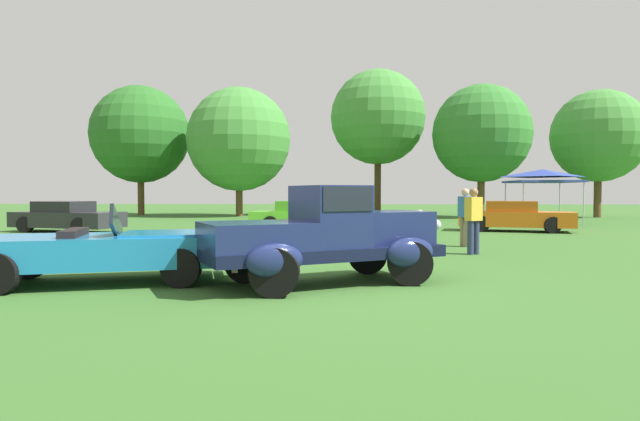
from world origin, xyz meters
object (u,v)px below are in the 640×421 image
at_px(show_car_lime, 305,216).
at_px(spectator_between_cars, 473,219).
at_px(feature_pickup_truck, 325,234).
at_px(show_car_charcoal, 66,217).
at_px(canopy_tent_left_field, 543,175).
at_px(neighbor_convertible, 108,250).
at_px(show_car_orange, 515,216).
at_px(spectator_near_truck, 465,215).

xyz_separation_m(show_car_lime, spectator_between_cars, (4.89, -7.85, 0.31)).
relative_size(feature_pickup_truck, show_car_charcoal, 0.92).
bearing_deg(canopy_tent_left_field, neighbor_convertible, -128.07).
relative_size(neighbor_convertible, canopy_tent_left_field, 1.54).
height_order(neighbor_convertible, spectator_between_cars, spectator_between_cars).
distance_m(show_car_charcoal, spectator_between_cars, 15.84).
bearing_deg(neighbor_convertible, show_car_lime, 78.57).
distance_m(show_car_charcoal, show_car_orange, 17.91).
bearing_deg(neighbor_convertible, spectator_between_cars, 31.65).
xyz_separation_m(feature_pickup_truck, canopy_tent_left_field, (10.14, 17.76, 1.56)).
relative_size(show_car_orange, canopy_tent_left_field, 1.50).
bearing_deg(feature_pickup_truck, canopy_tent_left_field, 60.28).
bearing_deg(show_car_charcoal, show_car_orange, 4.05).
xyz_separation_m(feature_pickup_truck, show_car_charcoal, (-10.68, 11.37, -0.26)).
height_order(show_car_orange, spectator_between_cars, spectator_between_cars).
bearing_deg(spectator_between_cars, spectator_near_truck, 83.41).
bearing_deg(canopy_tent_left_field, show_car_orange, -119.99).
bearing_deg(spectator_between_cars, show_car_charcoal, 154.37).
distance_m(show_car_lime, spectator_near_truck, 7.82).
xyz_separation_m(show_car_orange, canopy_tent_left_field, (2.95, 5.12, 1.82)).
relative_size(show_car_charcoal, show_car_lime, 1.05).
bearing_deg(show_car_lime, neighbor_convertible, -101.43).
relative_size(show_car_orange, spectator_between_cars, 2.75).
distance_m(spectator_between_cars, canopy_tent_left_field, 14.84).
bearing_deg(spectator_between_cars, feature_pickup_truck, -128.51).
xyz_separation_m(show_car_charcoal, show_car_orange, (17.86, 1.26, -0.00)).
xyz_separation_m(show_car_charcoal, canopy_tent_left_field, (20.82, 6.38, 1.82)).
distance_m(neighbor_convertible, show_car_orange, 16.77).
bearing_deg(neighbor_convertible, spectator_near_truck, 40.44).
bearing_deg(spectator_between_cars, canopy_tent_left_field, 63.71).
xyz_separation_m(show_car_orange, spectator_between_cars, (-3.58, -8.12, 0.31)).
height_order(feature_pickup_truck, show_car_charcoal, feature_pickup_truck).
bearing_deg(show_car_lime, feature_pickup_truck, -84.03).
bearing_deg(canopy_tent_left_field, show_car_charcoal, -162.95).
distance_m(show_car_orange, canopy_tent_left_field, 6.19).
relative_size(neighbor_convertible, show_car_orange, 1.03).
height_order(feature_pickup_truck, neighbor_convertible, feature_pickup_truck).
height_order(show_car_orange, spectator_near_truck, spectator_near_truck).
bearing_deg(spectator_near_truck, feature_pickup_truck, -120.61).
height_order(feature_pickup_truck, canopy_tent_left_field, canopy_tent_left_field).
bearing_deg(show_car_lime, show_car_orange, 1.79).
bearing_deg(show_car_orange, canopy_tent_left_field, 60.01).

